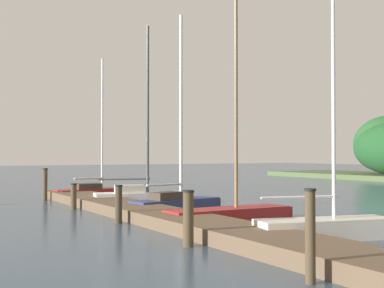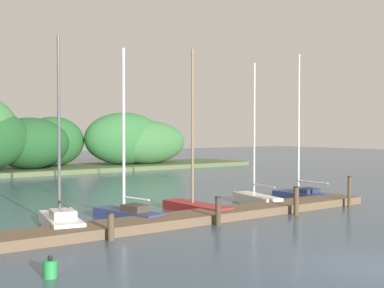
{
  "view_description": "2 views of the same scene",
  "coord_description": "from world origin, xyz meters",
  "px_view_note": "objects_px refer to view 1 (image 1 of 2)",
  "views": [
    {
      "loc": [
        14.82,
        1.51,
        2.03
      ],
      "look_at": [
        -2.36,
        11.19,
        2.4
      ],
      "focal_mm": 49.53,
      "sensor_mm": 36.0,
      "label": 1
    },
    {
      "loc": [
        -12.12,
        -7.93,
        3.66
      ],
      "look_at": [
        1.43,
        10.36,
        3.08
      ],
      "focal_mm": 47.62,
      "sensor_mm": 36.0,
      "label": 2
    }
  ],
  "objects_px": {
    "sailboat_2": "(178,199)",
    "sailboat_4": "(331,224)",
    "mooring_piling_0": "(45,184)",
    "mooring_piling_3": "(188,218)",
    "sailboat_0": "(98,190)",
    "sailboat_3": "(233,209)",
    "sailboat_1": "(143,194)",
    "mooring_piling_2": "(119,204)",
    "mooring_piling_4": "(310,236)",
    "mooring_piling_1": "(74,196)"
  },
  "relations": [
    {
      "from": "sailboat_1",
      "to": "sailboat_0",
      "type": "bearing_deg",
      "value": 106.94
    },
    {
      "from": "sailboat_1",
      "to": "sailboat_4",
      "type": "relative_size",
      "value": 1.03
    },
    {
      "from": "sailboat_0",
      "to": "mooring_piling_4",
      "type": "xyz_separation_m",
      "value": [
        17.63,
        -2.74,
        0.42
      ]
    },
    {
      "from": "mooring_piling_2",
      "to": "mooring_piling_3",
      "type": "distance_m",
      "value": 4.35
    },
    {
      "from": "mooring_piling_0",
      "to": "sailboat_4",
      "type": "bearing_deg",
      "value": 13.12
    },
    {
      "from": "sailboat_2",
      "to": "sailboat_4",
      "type": "distance_m",
      "value": 7.41
    },
    {
      "from": "mooring_piling_0",
      "to": "mooring_piling_4",
      "type": "xyz_separation_m",
      "value": [
        17.06,
        -0.09,
        0.04
      ]
    },
    {
      "from": "mooring_piling_3",
      "to": "sailboat_0",
      "type": "bearing_deg",
      "value": 168.55
    },
    {
      "from": "sailboat_1",
      "to": "mooring_piling_3",
      "type": "bearing_deg",
      "value": -96.46
    },
    {
      "from": "sailboat_3",
      "to": "sailboat_4",
      "type": "xyz_separation_m",
      "value": [
        3.92,
        0.14,
        -0.0
      ]
    },
    {
      "from": "sailboat_2",
      "to": "mooring_piling_2",
      "type": "xyz_separation_m",
      "value": [
        2.27,
        -3.14,
        0.14
      ]
    },
    {
      "from": "mooring_piling_1",
      "to": "mooring_piling_3",
      "type": "distance_m",
      "value": 8.94
    },
    {
      "from": "sailboat_4",
      "to": "mooring_piling_3",
      "type": "xyz_separation_m",
      "value": [
        -0.79,
        -3.42,
        0.27
      ]
    },
    {
      "from": "mooring_piling_0",
      "to": "sailboat_1",
      "type": "bearing_deg",
      "value": 38.75
    },
    {
      "from": "sailboat_3",
      "to": "mooring_piling_1",
      "type": "xyz_separation_m",
      "value": [
        -5.81,
        -3.15,
        0.12
      ]
    },
    {
      "from": "sailboat_1",
      "to": "mooring_piling_0",
      "type": "xyz_separation_m",
      "value": [
        -3.76,
        -3.02,
        0.29
      ]
    },
    {
      "from": "sailboat_2",
      "to": "mooring_piling_4",
      "type": "bearing_deg",
      "value": -118.3
    },
    {
      "from": "sailboat_3",
      "to": "mooring_piling_0",
      "type": "relative_size",
      "value": 5.25
    },
    {
      "from": "sailboat_0",
      "to": "sailboat_3",
      "type": "bearing_deg",
      "value": -97.95
    },
    {
      "from": "sailboat_4",
      "to": "mooring_piling_0",
      "type": "bearing_deg",
      "value": 116.05
    },
    {
      "from": "sailboat_2",
      "to": "mooring_piling_2",
      "type": "height_order",
      "value": "sailboat_2"
    },
    {
      "from": "sailboat_0",
      "to": "sailboat_4",
      "type": "bearing_deg",
      "value": -98.08
    },
    {
      "from": "mooring_piling_1",
      "to": "mooring_piling_4",
      "type": "xyz_separation_m",
      "value": [
        12.76,
        -0.07,
        0.27
      ]
    },
    {
      "from": "mooring_piling_2",
      "to": "mooring_piling_4",
      "type": "height_order",
      "value": "mooring_piling_4"
    },
    {
      "from": "mooring_piling_0",
      "to": "mooring_piling_2",
      "type": "height_order",
      "value": "mooring_piling_0"
    },
    {
      "from": "mooring_piling_3",
      "to": "mooring_piling_4",
      "type": "bearing_deg",
      "value": 0.91
    },
    {
      "from": "sailboat_3",
      "to": "mooring_piling_2",
      "type": "height_order",
      "value": "sailboat_3"
    },
    {
      "from": "sailboat_0",
      "to": "mooring_piling_4",
      "type": "height_order",
      "value": "sailboat_0"
    },
    {
      "from": "sailboat_3",
      "to": "mooring_piling_3",
      "type": "relative_size",
      "value": 5.95
    },
    {
      "from": "sailboat_4",
      "to": "mooring_piling_2",
      "type": "distance_m",
      "value": 6.13
    },
    {
      "from": "sailboat_1",
      "to": "mooring_piling_0",
      "type": "relative_size",
      "value": 5.18
    },
    {
      "from": "sailboat_2",
      "to": "sailboat_3",
      "type": "bearing_deg",
      "value": -100.56
    },
    {
      "from": "sailboat_0",
      "to": "mooring_piling_1",
      "type": "height_order",
      "value": "sailboat_0"
    },
    {
      "from": "mooring_piling_2",
      "to": "mooring_piling_3",
      "type": "xyz_separation_m",
      "value": [
        4.34,
        -0.09,
        0.06
      ]
    },
    {
      "from": "sailboat_0",
      "to": "mooring_piling_3",
      "type": "height_order",
      "value": "sailboat_0"
    },
    {
      "from": "sailboat_1",
      "to": "sailboat_3",
      "type": "height_order",
      "value": "sailboat_3"
    },
    {
      "from": "mooring_piling_4",
      "to": "mooring_piling_2",
      "type": "bearing_deg",
      "value": 179.81
    },
    {
      "from": "mooring_piling_2",
      "to": "sailboat_0",
      "type": "bearing_deg",
      "value": 164.02
    },
    {
      "from": "sailboat_1",
      "to": "sailboat_2",
      "type": "xyz_separation_m",
      "value": [
        2.86,
        0.05,
        0.01
      ]
    },
    {
      "from": "sailboat_3",
      "to": "mooring_piling_4",
      "type": "distance_m",
      "value": 7.67
    },
    {
      "from": "sailboat_0",
      "to": "mooring_piling_3",
      "type": "distance_m",
      "value": 14.09
    },
    {
      "from": "sailboat_2",
      "to": "mooring_piling_0",
      "type": "distance_m",
      "value": 7.3
    },
    {
      "from": "sailboat_1",
      "to": "sailboat_2",
      "type": "bearing_deg",
      "value": -76.86
    },
    {
      "from": "mooring_piling_1",
      "to": "mooring_piling_4",
      "type": "relative_size",
      "value": 0.64
    },
    {
      "from": "sailboat_0",
      "to": "sailboat_2",
      "type": "relative_size",
      "value": 0.93
    },
    {
      "from": "sailboat_0",
      "to": "mooring_piling_0",
      "type": "relative_size",
      "value": 4.69
    },
    {
      "from": "sailboat_1",
      "to": "mooring_piling_4",
      "type": "xyz_separation_m",
      "value": [
        13.3,
        -3.11,
        0.34
      ]
    },
    {
      "from": "sailboat_1",
      "to": "mooring_piling_3",
      "type": "height_order",
      "value": "sailboat_1"
    },
    {
      "from": "sailboat_0",
      "to": "mooring_piling_3",
      "type": "bearing_deg",
      "value": -111.98
    },
    {
      "from": "sailboat_4",
      "to": "sailboat_3",
      "type": "bearing_deg",
      "value": 105.0
    }
  ]
}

